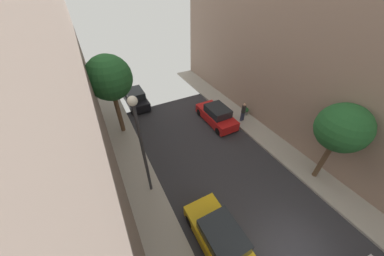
{
  "coord_description": "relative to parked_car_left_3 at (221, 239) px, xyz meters",
  "views": [
    {
      "loc": [
        -5.73,
        -0.53,
        10.39
      ],
      "look_at": [
        0.13,
        10.51,
        0.5
      ],
      "focal_mm": 18.42,
      "sensor_mm": 36.0,
      "label": 1
    }
  ],
  "objects": [
    {
      "name": "sidewalk_right",
      "position": [
        7.7,
        -2.33,
        -0.64
      ],
      "size": [
        2.0,
        44.0,
        0.15
      ],
      "primitive_type": "cube",
      "color": "#A8A399",
      "rests_on": "ground"
    },
    {
      "name": "street_tree_0",
      "position": [
        -2.1,
        11.01,
        3.98
      ],
      "size": [
        3.15,
        3.15,
        6.16
      ],
      "color": "brown",
      "rests_on": "sidewalk_left"
    },
    {
      "name": "parked_car_left_3",
      "position": [
        0.0,
        0.0,
        0.0
      ],
      "size": [
        1.78,
        4.2,
        1.57
      ],
      "color": "gold",
      "rests_on": "ground"
    },
    {
      "name": "parked_car_right_2",
      "position": [
        5.4,
        8.52,
        0.0
      ],
      "size": [
        1.78,
        4.2,
        1.57
      ],
      "color": "red",
      "rests_on": "ground"
    },
    {
      "name": "pedestrian",
      "position": [
        7.44,
        7.51,
        0.35
      ],
      "size": [
        0.4,
        0.36,
        1.72
      ],
      "color": "#2D334C",
      "rests_on": "sidewalk_right"
    },
    {
      "name": "street_tree_1",
      "position": [
        7.71,
        0.57,
        3.27
      ],
      "size": [
        2.66,
        2.66,
        5.2
      ],
      "color": "brown",
      "rests_on": "sidewalk_right"
    },
    {
      "name": "potted_plant_0",
      "position": [
        8.31,
        8.07,
        -0.19
      ],
      "size": [
        0.44,
        0.44,
        0.71
      ],
      "color": "slate",
      "rests_on": "sidewalk_right"
    },
    {
      "name": "parked_car_left_4",
      "position": [
        0.0,
        14.74,
        0.0
      ],
      "size": [
        1.78,
        4.2,
        1.57
      ],
      "color": "black",
      "rests_on": "ground"
    },
    {
      "name": "lamp_post",
      "position": [
        -1.9,
        4.52,
        3.5
      ],
      "size": [
        0.44,
        0.44,
        6.3
      ],
      "color": "#333338",
      "rests_on": "sidewalk_left"
    }
  ]
}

